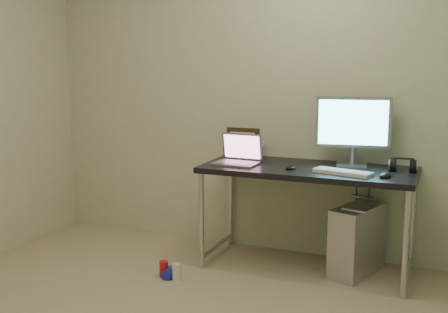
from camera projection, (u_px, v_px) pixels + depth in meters
wall_back at (253, 92)px, 4.38m from camera, size 3.50×0.02×2.50m
desk at (308, 179)px, 3.98m from camera, size 1.49×0.65×0.75m
tower_computer at (357, 240)px, 3.95m from camera, size 0.35×0.51×0.52m
cable_a at (356, 210)px, 4.16m from camera, size 0.01×0.16×0.69m
cable_b at (368, 214)px, 4.12m from camera, size 0.02×0.11×0.71m
can_red at (164, 269)px, 3.92m from camera, size 0.08×0.08×0.11m
can_white at (176, 272)px, 3.87m from camera, size 0.08×0.08×0.11m
can_blue at (169, 273)px, 3.91m from camera, size 0.08×0.13×0.07m
laptop at (238, 157)px, 4.09m from camera, size 0.32×0.27×0.21m
monitor at (353, 126)px, 3.98m from camera, size 0.53×0.19×0.49m
keyboard at (343, 172)px, 3.73m from camera, size 0.41×0.21×0.02m
mouse_right at (385, 174)px, 3.62m from camera, size 0.09×0.13×0.04m
mouse_left at (291, 167)px, 3.89m from camera, size 0.09×0.11×0.03m
headphones at (403, 167)px, 3.82m from camera, size 0.18×0.11×0.12m
picture_frame at (242, 142)px, 4.45m from camera, size 0.27×0.08×0.22m
webcam at (261, 145)px, 4.37m from camera, size 0.04×0.03×0.12m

